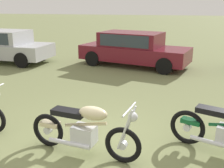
{
  "coord_description": "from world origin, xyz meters",
  "views": [
    {
      "loc": [
        1.49,
        -4.29,
        2.58
      ],
      "look_at": [
        0.04,
        2.19,
        0.57
      ],
      "focal_mm": 42.82,
      "sensor_mm": 36.0,
      "label": 1
    }
  ],
  "objects": [
    {
      "name": "car_burgundy",
      "position": [
        -0.11,
        6.94,
        0.8
      ],
      "size": [
        4.85,
        2.85,
        1.43
      ],
      "rotation": [
        0.0,
        0.0,
        -0.26
      ],
      "color": "maroon",
      "rests_on": "ground"
    },
    {
      "name": "ground_plane",
      "position": [
        0.0,
        0.0,
        0.0
      ],
      "size": [
        120.0,
        120.0,
        0.0
      ],
      "primitive_type": "plane",
      "color": "olive"
    },
    {
      "name": "motorcycle_cream",
      "position": [
        0.1,
        -0.28,
        0.48
      ],
      "size": [
        2.11,
        0.68,
        1.02
      ],
      "rotation": [
        0.0,
        0.0,
        -0.16
      ],
      "color": "black",
      "rests_on": "ground"
    }
  ]
}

